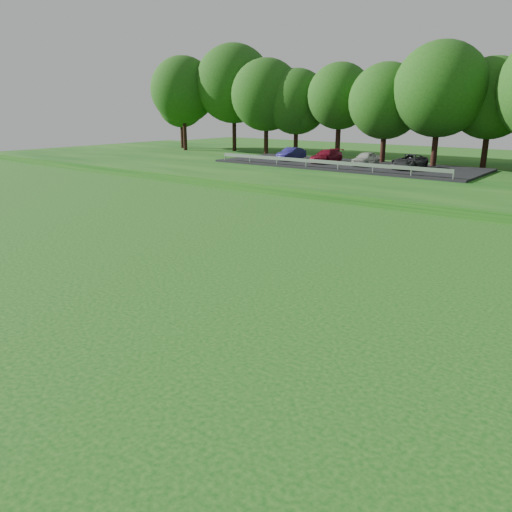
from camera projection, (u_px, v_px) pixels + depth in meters
The scene contains 1 object.
parking_lot at pixel (347, 162), 45.35m from camera, with size 24.00×9.00×1.38m.
Camera 1 is at (-2.00, -8.53, 5.75)m, focal length 35.00 mm.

